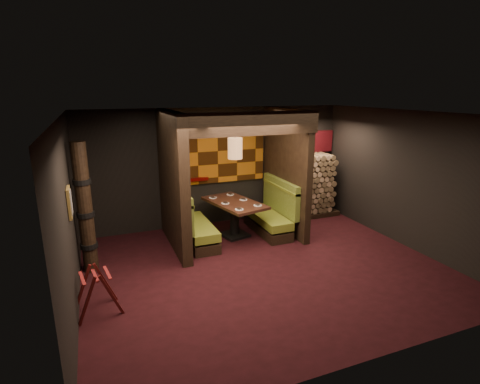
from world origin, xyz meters
name	(u,v)px	position (x,y,z in m)	size (l,w,h in m)	color
floor	(265,268)	(0.00, 0.00, -0.01)	(6.50, 5.50, 0.02)	black
ceiling	(268,113)	(0.00, 0.00, 2.86)	(6.50, 5.50, 0.02)	black
wall_back	(218,167)	(0.00, 2.76, 1.43)	(6.50, 0.02, 2.85)	black
wall_front	(373,257)	(0.00, -2.76, 1.43)	(6.50, 0.02, 2.85)	black
wall_left	(68,217)	(-3.26, 0.00, 1.43)	(0.02, 5.50, 2.85)	black
wall_right	(407,179)	(3.26, 0.00, 1.43)	(0.02, 5.50, 2.85)	black
partition_left	(173,181)	(-1.35, 1.65, 1.43)	(0.20, 2.20, 2.85)	black
partition_right	(286,171)	(1.30, 1.70, 1.43)	(0.15, 2.10, 2.85)	black
header_beam	(251,124)	(-0.02, 0.70, 2.63)	(2.85, 0.18, 0.44)	black
tapa_back_panel	(217,151)	(-0.02, 2.71, 1.82)	(2.40, 0.06, 1.55)	#AE6111
tapa_side_panel	(176,159)	(-1.23, 1.82, 1.85)	(0.04, 1.85, 1.45)	#AE6111
lacquer_shelf	(196,179)	(-0.60, 2.65, 1.18)	(0.60, 0.12, 0.07)	#540404
booth_bench_left	(193,226)	(-0.96, 1.65, 0.40)	(0.68, 1.60, 1.14)	black
booth_bench_right	(271,215)	(0.93, 1.65, 0.40)	(0.68, 1.60, 1.14)	black
dining_table	(235,212)	(0.02, 1.70, 0.58)	(1.18, 1.71, 0.82)	black
place_settings	(234,201)	(0.02, 1.70, 0.83)	(0.90, 1.33, 0.03)	white
pendant_lamp	(235,148)	(0.02, 1.65, 2.03)	(0.31, 0.31, 1.04)	#99693F
framed_picture	(70,202)	(-3.22, 0.10, 1.62)	(0.05, 0.36, 0.46)	olive
luggage_rack	(97,290)	(-2.97, -0.39, 0.37)	(0.75, 0.57, 0.75)	#470F0E
totem_column	(85,210)	(-3.05, 1.10, 1.19)	(0.31, 0.31, 2.40)	black
firewood_stack	(306,186)	(2.29, 2.35, 0.82)	(1.73, 0.70, 1.64)	black
mosaic_header	(302,142)	(2.29, 2.68, 1.92)	(1.83, 0.10, 0.56)	maroon
bay_front_post	(284,168)	(1.39, 1.96, 1.43)	(0.08, 0.08, 2.85)	black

